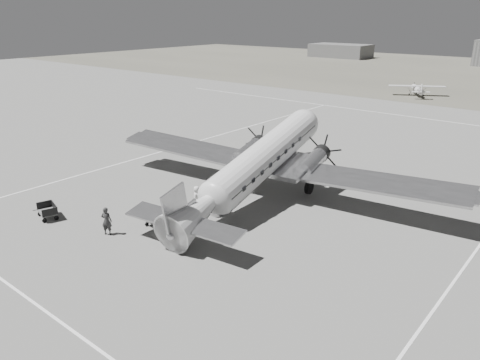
# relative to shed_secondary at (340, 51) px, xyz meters

# --- Properties ---
(ground) EXTENTS (260.00, 260.00, 0.00)m
(ground) POSITION_rel_shed_secondary_xyz_m (55.00, -115.00, -2.00)
(ground) COLOR slate
(ground) RESTS_ON ground
(taxi_line_near) EXTENTS (60.00, 0.15, 0.01)m
(taxi_line_near) POSITION_rel_shed_secondary_xyz_m (55.00, -129.00, -1.99)
(taxi_line_near) COLOR white
(taxi_line_near) RESTS_ON ground
(taxi_line_right) EXTENTS (0.15, 80.00, 0.01)m
(taxi_line_right) POSITION_rel_shed_secondary_xyz_m (67.00, -115.00, -1.99)
(taxi_line_right) COLOR white
(taxi_line_right) RESTS_ON ground
(taxi_line_left) EXTENTS (0.15, 60.00, 0.01)m
(taxi_line_left) POSITION_rel_shed_secondary_xyz_m (37.00, -105.00, -1.99)
(taxi_line_left) COLOR white
(taxi_line_left) RESTS_ON ground
(taxi_line_horizon) EXTENTS (90.00, 0.15, 0.01)m
(taxi_line_horizon) POSITION_rel_shed_secondary_xyz_m (55.00, -75.00, -1.99)
(taxi_line_horizon) COLOR white
(taxi_line_horizon) RESTS_ON ground
(shed_secondary) EXTENTS (18.00, 10.00, 4.00)m
(shed_secondary) POSITION_rel_shed_secondary_xyz_m (0.00, 0.00, 0.00)
(shed_secondary) COLOR #595959
(shed_secondary) RESTS_ON ground
(dc3_airliner) EXTENTS (31.05, 23.32, 5.50)m
(dc3_airliner) POSITION_rel_shed_secondary_xyz_m (52.38, -111.90, 0.75)
(dc3_airliner) COLOR #B3B3B6
(dc3_airliner) RESTS_ON ground
(light_plane_left) EXTENTS (11.69, 11.04, 1.91)m
(light_plane_left) POSITION_rel_shed_secondary_xyz_m (44.80, -57.79, -1.05)
(light_plane_left) COLOR silver
(light_plane_left) RESTS_ON ground
(baggage_cart_near) EXTENTS (1.54, 1.12, 0.85)m
(baggage_cart_near) POSITION_rel_shed_secondary_xyz_m (50.03, -119.60, -1.57)
(baggage_cart_near) COLOR #595959
(baggage_cart_near) RESTS_ON ground
(baggage_cart_far) EXTENTS (1.99, 1.66, 0.97)m
(baggage_cart_far) POSITION_rel_shed_secondary_xyz_m (43.26, -123.33, -1.51)
(baggage_cart_far) COLOR #595959
(baggage_cart_far) RESTS_ON ground
(ground_crew) EXTENTS (0.80, 0.71, 1.84)m
(ground_crew) POSITION_rel_shed_secondary_xyz_m (48.48, -122.27, -1.08)
(ground_crew) COLOR #282828
(ground_crew) RESTS_ON ground
(ramp_agent) EXTENTS (0.90, 1.00, 1.68)m
(ramp_agent) POSITION_rel_shed_secondary_xyz_m (50.09, -118.78, -1.16)
(ramp_agent) COLOR silver
(ramp_agent) RESTS_ON ground
(passenger) EXTENTS (0.76, 0.94, 1.67)m
(passenger) POSITION_rel_shed_secondary_xyz_m (49.92, -115.71, -1.16)
(passenger) COLOR silver
(passenger) RESTS_ON ground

